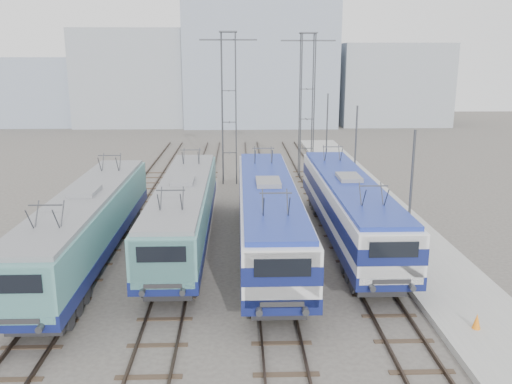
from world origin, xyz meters
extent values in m
plane|color=#514C47|center=(0.00, 0.00, 0.00)|extent=(160.00, 160.00, 0.00)
cube|color=#9E9E99|center=(10.20, 8.00, 0.15)|extent=(4.00, 70.00, 0.30)
cube|color=#111955|center=(-6.75, 4.07, 1.38)|extent=(2.85, 18.00, 0.60)
cube|color=teal|center=(-6.75, 4.07, 2.58)|extent=(2.80, 18.00, 1.80)
cube|color=teal|center=(-6.75, -4.57, 2.40)|extent=(2.58, 0.70, 2.04)
cube|color=slate|center=(-6.75, 4.07, 3.58)|extent=(2.58, 17.28, 0.20)
cube|color=#262628|center=(-6.75, -1.93, 0.63)|extent=(2.10, 3.60, 0.67)
cube|color=#262628|center=(-6.75, 10.07, 0.63)|extent=(2.10, 3.60, 0.67)
cube|color=#111955|center=(-2.25, 6.64, 1.35)|extent=(2.78, 17.52, 0.58)
cube|color=teal|center=(-2.25, 6.64, 2.52)|extent=(2.73, 17.52, 1.75)
cube|color=teal|center=(-2.25, -1.78, 2.34)|extent=(2.51, 0.68, 1.99)
cube|color=slate|center=(-2.25, 6.64, 3.49)|extent=(2.51, 16.82, 0.19)
cube|color=#262628|center=(-2.25, 0.80, 0.62)|extent=(2.04, 3.50, 0.66)
cube|color=#262628|center=(-2.25, 12.48, 0.62)|extent=(2.04, 3.50, 0.66)
cube|color=#111955|center=(2.25, 5.28, 1.42)|extent=(2.94, 18.57, 0.62)
cube|color=white|center=(2.25, 5.28, 2.66)|extent=(2.89, 18.57, 1.86)
cube|color=#111955|center=(2.25, 5.28, 2.60)|extent=(2.93, 18.59, 0.72)
cube|color=white|center=(2.25, -3.65, 2.47)|extent=(2.66, 0.72, 2.10)
cube|color=navy|center=(2.25, 5.28, 3.69)|extent=(2.66, 17.83, 0.21)
cube|color=#262628|center=(2.25, -0.91, 0.64)|extent=(2.17, 3.71, 0.70)
cube|color=#262628|center=(2.25, 11.47, 0.64)|extent=(2.17, 3.71, 0.70)
cube|color=#111955|center=(6.75, 6.91, 1.37)|extent=(2.83, 17.88, 0.60)
cube|color=white|center=(6.75, 6.91, 2.56)|extent=(2.78, 17.88, 1.79)
cube|color=#111955|center=(6.75, 6.91, 2.51)|extent=(2.82, 17.90, 0.70)
cube|color=white|center=(6.75, -1.69, 2.39)|extent=(2.56, 0.70, 2.03)
cube|color=navy|center=(6.75, 6.91, 3.56)|extent=(2.56, 17.17, 0.20)
cube|color=#262628|center=(6.75, 0.94, 0.63)|extent=(2.09, 3.58, 0.67)
cube|color=#262628|center=(6.75, 12.87, 0.63)|extent=(2.09, 3.58, 0.67)
cylinder|color=#3F4247|center=(-0.55, 21.45, 6.00)|extent=(0.10, 0.10, 12.00)
cylinder|color=#3F4247|center=(0.55, 21.45, 6.00)|extent=(0.10, 0.10, 12.00)
cylinder|color=#3F4247|center=(-0.55, 22.55, 6.00)|extent=(0.10, 0.10, 12.00)
cylinder|color=#3F4247|center=(0.55, 22.55, 6.00)|extent=(0.10, 0.10, 12.00)
cube|color=#3F4247|center=(0.00, 22.00, 11.40)|extent=(4.50, 0.12, 0.12)
cylinder|color=#3F4247|center=(5.95, 23.45, 6.00)|extent=(0.10, 0.10, 12.00)
cylinder|color=#3F4247|center=(7.05, 23.45, 6.00)|extent=(0.10, 0.10, 12.00)
cylinder|color=#3F4247|center=(5.95, 24.55, 6.00)|extent=(0.10, 0.10, 12.00)
cylinder|color=#3F4247|center=(7.05, 24.55, 6.00)|extent=(0.10, 0.10, 12.00)
cube|color=#3F4247|center=(6.50, 24.00, 11.40)|extent=(4.50, 0.12, 0.12)
cylinder|color=#3F4247|center=(8.60, 2.00, 3.50)|extent=(0.12, 0.12, 7.00)
cylinder|color=#3F4247|center=(8.60, 14.00, 3.50)|extent=(0.12, 0.12, 7.00)
cylinder|color=#3F4247|center=(8.60, 26.00, 3.50)|extent=(0.12, 0.12, 7.00)
cone|color=orange|center=(9.55, -3.65, 0.59)|extent=(0.31, 0.31, 0.59)
cube|color=#959EA7|center=(-14.00, 62.00, 7.00)|extent=(18.00, 12.00, 14.00)
cube|color=#8D9BB0|center=(4.00, 62.00, 9.00)|extent=(22.00, 14.00, 18.00)
cube|color=#959EA7|center=(24.00, 62.00, 6.00)|extent=(16.00, 12.00, 12.00)
cube|color=#8D9BB0|center=(-30.00, 62.00, 5.00)|extent=(14.00, 10.00, 10.00)
camera|label=1|loc=(0.74, -21.72, 10.17)|focal=38.00mm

